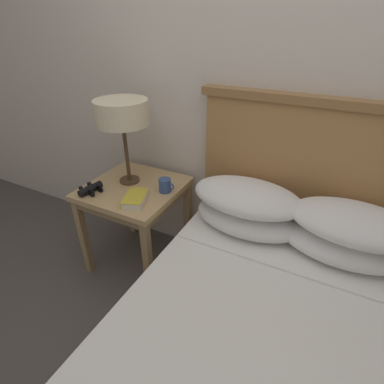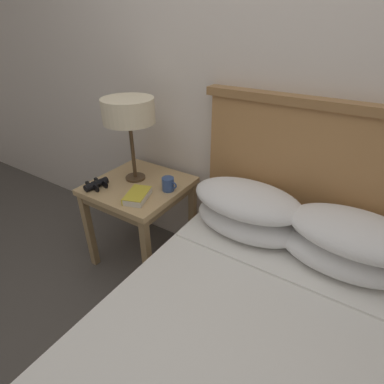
{
  "view_description": "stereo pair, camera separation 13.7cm",
  "coord_description": "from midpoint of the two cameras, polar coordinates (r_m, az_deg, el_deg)",
  "views": [
    {
      "loc": [
        0.41,
        -0.68,
        1.55
      ],
      "look_at": [
        -0.24,
        0.58,
        0.72
      ],
      "focal_mm": 28.0,
      "sensor_mm": 36.0,
      "label": 1
    },
    {
      "loc": [
        0.52,
        -0.62,
        1.55
      ],
      "look_at": [
        -0.24,
        0.58,
        0.72
      ],
      "focal_mm": 28.0,
      "sensor_mm": 36.0,
      "label": 2
    }
  ],
  "objects": [
    {
      "name": "ground_plane",
      "position": [
        1.74,
        -1.61,
        -32.41
      ],
      "size": [
        20.0,
        20.0,
        0.0
      ],
      "primitive_type": "plane",
      "color": "#514C47",
      "rests_on": "ground"
    },
    {
      "name": "nightstand",
      "position": [
        2.0,
        -8.06,
        -0.48
      ],
      "size": [
        0.58,
        0.58,
        0.62
      ],
      "color": "tan",
      "rests_on": "ground_plane"
    },
    {
      "name": "table_lamp",
      "position": [
        1.86,
        -9.89,
        14.7
      ],
      "size": [
        0.32,
        0.32,
        0.53
      ],
      "color": "#4C3823",
      "rests_on": "nightstand"
    },
    {
      "name": "binoculars_pair",
      "position": [
        1.96,
        -15.87,
        1.39
      ],
      "size": [
        0.15,
        0.16,
        0.05
      ],
      "color": "black",
      "rests_on": "nightstand"
    },
    {
      "name": "book_on_nightstand",
      "position": [
        1.78,
        -8.27,
        -0.76
      ],
      "size": [
        0.17,
        0.22,
        0.04
      ],
      "color": "silver",
      "rests_on": "nightstand"
    },
    {
      "name": "bed",
      "position": [
        1.48,
        13.25,
        -26.81
      ],
      "size": [
        1.28,
        1.81,
        1.22
      ],
      "color": "brown",
      "rests_on": "ground_plane"
    },
    {
      "name": "coffee_mug",
      "position": [
        1.84,
        -2.44,
        1.46
      ],
      "size": [
        0.1,
        0.08,
        0.08
      ],
      "color": "#334C84",
      "rests_on": "nightstand"
    },
    {
      "name": "wall_back",
      "position": [
        1.73,
        17.83,
        20.77
      ],
      "size": [
        8.0,
        0.06,
        2.6
      ],
      "color": "silver",
      "rests_on": "ground_plane"
    }
  ]
}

